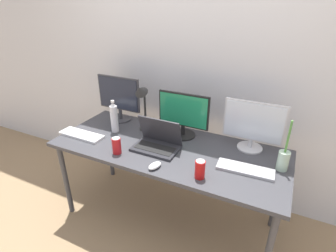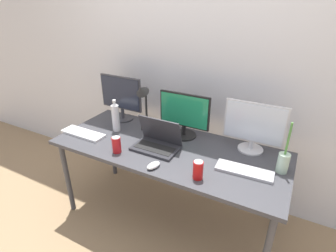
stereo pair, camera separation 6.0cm
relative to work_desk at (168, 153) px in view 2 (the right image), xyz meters
name	(u,v)px [view 2 (the right image)]	position (x,y,z in m)	size (l,w,h in m)	color
ground_plane	(168,217)	(0.00, 0.00, -0.68)	(16.00, 16.00, 0.00)	#9E7F5B
wall_back	(200,60)	(0.00, 0.59, 0.62)	(7.00, 0.08, 2.60)	silver
work_desk	(168,153)	(0.00, 0.00, 0.00)	(1.80, 0.74, 0.74)	#424247
monitor_left	(121,96)	(-0.62, 0.26, 0.29)	(0.43, 0.19, 0.42)	#38383D
monitor_center	(184,114)	(0.03, 0.22, 0.25)	(0.43, 0.21, 0.37)	black
monitor_right	(254,126)	(0.57, 0.25, 0.26)	(0.44, 0.19, 0.38)	silver
laptop_silver	(157,141)	(-0.07, -0.05, 0.11)	(0.34, 0.23, 0.24)	#2D2D33
keyboard_main	(83,133)	(-0.73, -0.16, 0.07)	(0.39, 0.13, 0.02)	white
keyboard_aux	(244,171)	(0.60, -0.05, 0.07)	(0.37, 0.12, 0.02)	#B2B2B7
mouse_by_keyboard	(153,165)	(0.04, -0.29, 0.08)	(0.06, 0.11, 0.03)	silver
water_bottle	(116,117)	(-0.53, 0.04, 0.19)	(0.06, 0.06, 0.28)	silver
soda_can_near_keyboard	(198,170)	(0.35, -0.26, 0.12)	(0.07, 0.07, 0.13)	red
soda_can_by_laptop	(117,145)	(-0.30, -0.25, 0.12)	(0.07, 0.07, 0.13)	red
bamboo_vase	(283,162)	(0.82, 0.07, 0.14)	(0.08, 0.08, 0.36)	#B2D1B7
desk_lamp	(143,99)	(-0.31, 0.15, 0.35)	(0.11, 0.18, 0.43)	black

